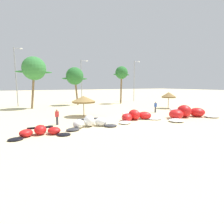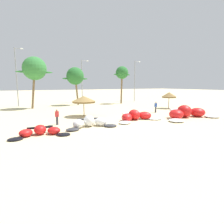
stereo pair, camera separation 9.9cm
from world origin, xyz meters
The scene contains 15 objects.
ground_plane centered at (0.00, 0.00, 0.00)m, with size 260.00×260.00×0.00m, color beige.
kite_far_left centered at (-10.73, -0.60, 0.31)m, with size 4.90×2.53×0.82m.
kite_left centered at (-6.00, 0.24, 0.43)m, with size 5.29×2.61×1.12m.
kite_left_of_center centered at (0.04, 0.83, 0.47)m, with size 6.23×2.95×1.22m.
kite_center centered at (6.58, -1.03, 0.60)m, with size 8.42×3.95×1.57m.
beach_umbrella_near_van centered at (-4.30, 6.35, 2.23)m, with size 3.10×3.10×2.67m.
beach_umbrella_middle centered at (11.65, 6.93, 2.34)m, with size 2.50×2.50×2.84m.
person_near_kites centered at (6.22, 4.27, 0.82)m, with size 0.36×0.24×1.62m.
person_by_umbrellas centered at (-8.59, 2.77, 0.82)m, with size 0.36×0.24×1.62m.
palm_left centered at (-8.63, 18.20, 6.80)m, with size 5.95×3.97×8.84m.
palm_left_of_gap centered at (-0.86, 20.13, 5.78)m, with size 5.24×3.49×7.59m.
palm_center_left centered at (8.99, 18.14, 6.55)m, with size 4.08×2.72×8.06m.
lamppost_west_center centered at (-11.19, 22.62, 5.95)m, with size 1.58×0.24×10.84m.
lamppost_east_center centered at (2.42, 24.93, 5.41)m, with size 1.81×0.24×9.73m.
lamppost_east centered at (14.89, 21.41, 5.49)m, with size 1.76×0.24×9.90m.
Camera 1 is at (-12.86, -16.32, 4.13)m, focal length 29.60 mm.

